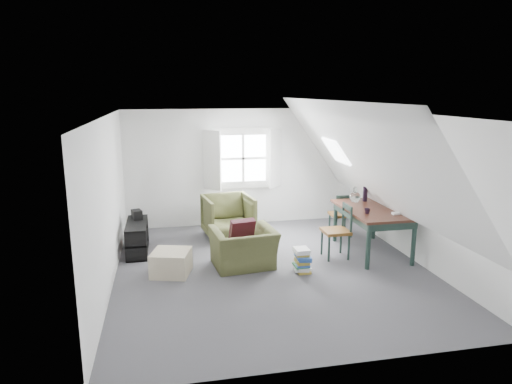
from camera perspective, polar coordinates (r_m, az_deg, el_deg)
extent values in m
plane|color=#49484D|center=(7.60, 2.01, -9.63)|extent=(5.50, 5.50, 0.00)
plane|color=white|center=(7.05, 2.17, 9.56)|extent=(5.50, 5.50, 0.00)
plane|color=silver|center=(9.86, -1.67, 3.10)|extent=(5.00, 0.00, 5.00)
plane|color=silver|center=(4.70, 10.04, -7.76)|extent=(5.00, 0.00, 5.00)
plane|color=silver|center=(7.08, -18.01, -1.28)|extent=(0.00, 5.50, 5.50)
plane|color=silver|center=(8.17, 19.40, 0.41)|extent=(0.00, 5.50, 5.50)
plane|color=white|center=(6.93, -10.47, 3.27)|extent=(3.19, 5.50, 4.48)
plane|color=white|center=(7.63, 13.53, 3.98)|extent=(3.19, 5.50, 4.48)
cube|color=white|center=(9.81, -1.65, 4.23)|extent=(1.30, 0.04, 1.30)
cube|color=white|center=(9.56, -5.51, 3.96)|extent=(0.35, 0.35, 1.25)
cube|color=white|center=(9.80, 2.44, 4.21)|extent=(0.35, 0.35, 1.25)
cube|color=white|center=(9.80, -1.64, 4.23)|extent=(1.00, 0.02, 1.00)
cube|color=white|center=(9.78, -1.62, 4.21)|extent=(1.08, 0.04, 0.05)
cube|color=white|center=(9.78, -1.62, 4.21)|extent=(0.05, 0.04, 1.08)
cube|color=white|center=(8.82, 9.98, 5.05)|extent=(0.35, 0.75, 0.47)
imported|color=#464A25|center=(7.70, -1.55, -9.30)|extent=(1.10, 0.99, 0.65)
imported|color=#464A25|center=(9.19, -3.45, -5.65)|extent=(1.04, 1.06, 0.86)
cube|color=#3C101A|center=(7.65, -1.77, -4.89)|extent=(0.45, 0.32, 0.43)
cube|color=tan|center=(7.47, -10.56, -8.67)|extent=(0.71, 0.71, 0.38)
cube|color=#371911|center=(8.37, 14.38, -2.16)|extent=(0.98, 1.64, 0.04)
cube|color=#1D312A|center=(8.40, 14.35, -2.73)|extent=(0.87, 1.53, 0.13)
cylinder|color=#1D312A|center=(7.69, 13.85, -6.64)|extent=(0.08, 0.08, 0.78)
cylinder|color=#1D312A|center=(8.06, 19.10, -6.08)|extent=(0.08, 0.08, 0.78)
cylinder|color=#1D312A|center=(8.97, 9.88, -3.69)|extent=(0.08, 0.08, 0.78)
cylinder|color=#1D312A|center=(9.29, 14.55, -3.35)|extent=(0.08, 0.08, 0.78)
sphere|color=silver|center=(8.68, 12.26, -0.62)|extent=(0.21, 0.21, 0.21)
cylinder|color=silver|center=(8.65, 12.30, 0.23)|extent=(0.07, 0.07, 0.11)
cylinder|color=black|center=(8.86, 13.49, -0.25)|extent=(0.09, 0.09, 0.28)
cylinder|color=#3F2D1E|center=(8.80, 13.59, 1.68)|extent=(0.03, 0.06, 0.49)
cylinder|color=#3F2D1E|center=(8.82, 13.66, 1.70)|extent=(0.05, 0.07, 0.49)
cylinder|color=#3F2D1E|center=(8.79, 13.55, 1.67)|extent=(0.06, 0.08, 0.49)
imported|color=black|center=(8.00, 13.70, -2.64)|extent=(0.12, 0.12, 0.09)
cube|color=white|center=(8.07, 17.06, -2.57)|extent=(0.12, 0.08, 0.04)
cube|color=brown|center=(9.32, 10.54, -2.75)|extent=(0.41, 0.41, 0.05)
cylinder|color=#1D312A|center=(9.59, 11.04, -3.77)|extent=(0.04, 0.04, 0.42)
cylinder|color=#1D312A|center=(9.30, 11.83, -4.33)|extent=(0.04, 0.04, 0.42)
cylinder|color=#1D312A|center=(9.47, 9.17, -3.91)|extent=(0.04, 0.04, 0.42)
cylinder|color=#1D312A|center=(9.17, 9.90, -4.48)|extent=(0.04, 0.04, 0.42)
cylinder|color=#1D312A|center=(9.16, 12.00, -1.68)|extent=(0.04, 0.04, 0.44)
cylinder|color=#1D312A|center=(9.04, 10.05, -1.80)|extent=(0.04, 0.04, 0.44)
cube|color=#1D312A|center=(9.06, 11.08, -0.66)|extent=(0.33, 0.03, 0.08)
cube|color=#1D312A|center=(9.09, 11.05, -1.44)|extent=(0.33, 0.03, 0.06)
cube|color=brown|center=(8.08, 9.92, -4.85)|extent=(0.44, 0.44, 0.05)
cylinder|color=#1D312A|center=(8.26, 8.23, -6.23)|extent=(0.04, 0.04, 0.46)
cylinder|color=#1D312A|center=(8.38, 10.56, -6.03)|extent=(0.04, 0.04, 0.46)
cylinder|color=#1D312A|center=(7.94, 9.11, -7.04)|extent=(0.04, 0.04, 0.46)
cylinder|color=#1D312A|center=(8.07, 11.52, -6.81)|extent=(0.04, 0.04, 0.46)
cylinder|color=#1D312A|center=(8.25, 10.83, -2.84)|extent=(0.04, 0.04, 0.48)
cylinder|color=#1D312A|center=(7.93, 11.81, -3.51)|extent=(0.04, 0.04, 0.48)
cube|color=#1D312A|center=(8.04, 11.37, -1.86)|extent=(0.03, 0.36, 0.08)
cube|color=#1D312A|center=(8.08, 11.33, -2.81)|extent=(0.03, 0.36, 0.06)
cube|color=black|center=(8.64, -14.53, -7.16)|extent=(0.36, 1.08, 0.03)
cube|color=black|center=(8.56, -14.62, -5.54)|extent=(0.36, 1.08, 0.03)
cube|color=black|center=(8.48, -14.72, -3.80)|extent=(0.36, 1.08, 0.03)
cube|color=black|center=(8.06, -14.80, -6.68)|extent=(0.36, 0.03, 0.54)
cube|color=black|center=(9.06, -14.46, -4.52)|extent=(0.36, 0.03, 0.54)
cube|color=#264C99|center=(8.31, -14.67, -7.24)|extent=(0.16, 0.18, 0.20)
cube|color=red|center=(8.69, -14.54, -6.35)|extent=(0.16, 0.22, 0.20)
cube|color=white|center=(8.35, -14.72, -5.21)|extent=(0.16, 0.20, 0.18)
cube|color=black|center=(8.70, -14.67, -2.78)|extent=(0.22, 0.26, 0.18)
cube|color=#B29933|center=(7.53, 5.89, -9.76)|extent=(0.21, 0.27, 0.03)
cube|color=white|center=(7.52, 5.65, -9.50)|extent=(0.27, 0.30, 0.03)
cube|color=white|center=(7.50, 5.98, -9.29)|extent=(0.22, 0.29, 0.03)
cube|color=#337F4C|center=(7.48, 5.60, -9.09)|extent=(0.22, 0.28, 0.03)
cube|color=#264C99|center=(7.46, 5.82, -8.95)|extent=(0.24, 0.31, 0.02)
cube|color=#B29933|center=(7.47, 5.76, -8.71)|extent=(0.21, 0.27, 0.02)
cube|color=#B29933|center=(7.48, 5.77, -8.45)|extent=(0.24, 0.30, 0.03)
cube|color=#264C99|center=(7.44, 6.05, -8.28)|extent=(0.24, 0.31, 0.04)
cube|color=#264C99|center=(7.42, 5.90, -8.05)|extent=(0.24, 0.30, 0.03)
cube|color=#B29933|center=(7.45, 5.74, -7.67)|extent=(0.22, 0.28, 0.03)
cube|color=white|center=(7.43, 5.68, -7.43)|extent=(0.23, 0.26, 0.04)
cube|color=white|center=(7.42, 5.72, -7.14)|extent=(0.23, 0.27, 0.03)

